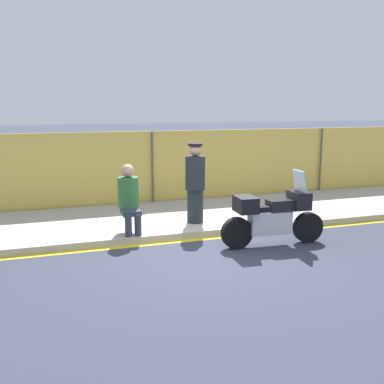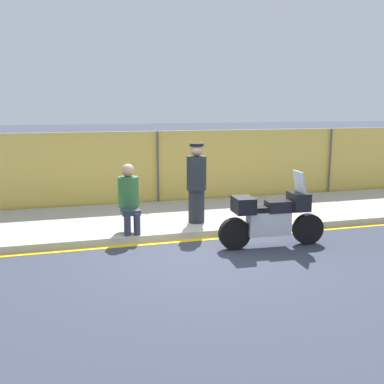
# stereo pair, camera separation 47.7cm
# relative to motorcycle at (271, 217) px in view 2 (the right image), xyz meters

# --- Properties ---
(ground_plane) EXTENTS (120.00, 120.00, 0.00)m
(ground_plane) POSITION_rel_motorcycle_xyz_m (-1.39, -0.06, -0.59)
(ground_plane) COLOR #333847
(sidewalk) EXTENTS (38.86, 3.17, 0.14)m
(sidewalk) POSITION_rel_motorcycle_xyz_m (-1.39, 2.49, -0.52)
(sidewalk) COLOR #ADA89E
(sidewalk) RESTS_ON ground_plane
(curb_paint_stripe) EXTENTS (38.86, 0.18, 0.01)m
(curb_paint_stripe) POSITION_rel_motorcycle_xyz_m (-1.39, 0.82, -0.59)
(curb_paint_stripe) COLOR gold
(curb_paint_stripe) RESTS_ON ground_plane
(storefront_fence) EXTENTS (36.92, 0.17, 2.03)m
(storefront_fence) POSITION_rel_motorcycle_xyz_m (-1.39, 4.17, 0.42)
(storefront_fence) COLOR gold
(storefront_fence) RESTS_ON ground_plane
(motorcycle) EXTENTS (2.13, 0.56, 1.47)m
(motorcycle) POSITION_rel_motorcycle_xyz_m (0.00, 0.00, 0.00)
(motorcycle) COLOR black
(motorcycle) RESTS_ON ground_plane
(officer_standing) EXTENTS (0.43, 0.43, 1.76)m
(officer_standing) POSITION_rel_motorcycle_xyz_m (-1.02, 1.66, 0.44)
(officer_standing) COLOR #1E2328
(officer_standing) RESTS_ON sidewalk
(person_seated_on_curb) EXTENTS (0.43, 0.73, 1.39)m
(person_seated_on_curb) POSITION_rel_motorcycle_xyz_m (-2.54, 1.40, 0.31)
(person_seated_on_curb) COLOR #2D3342
(person_seated_on_curb) RESTS_ON sidewalk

